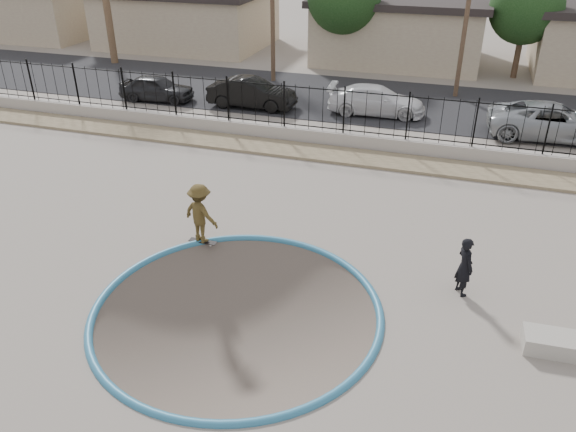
% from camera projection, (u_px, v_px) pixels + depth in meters
% --- Properties ---
extents(ground, '(120.00, 120.00, 2.20)m').
position_uv_depth(ground, '(350.00, 156.00, 24.89)').
color(ground, gray).
rests_on(ground, ground).
extents(bowl_pit, '(6.84, 6.84, 1.80)m').
position_uv_depth(bowl_pit, '(237.00, 311.00, 13.48)').
color(bowl_pit, '#51453E').
rests_on(bowl_pit, ground).
extents(coping_ring, '(7.04, 7.04, 0.20)m').
position_uv_depth(coping_ring, '(237.00, 311.00, 13.48)').
color(coping_ring, teal).
rests_on(coping_ring, ground).
extents(rock_strip, '(42.00, 1.60, 0.11)m').
position_uv_depth(rock_strip, '(336.00, 155.00, 21.99)').
color(rock_strip, '#978663').
rests_on(rock_strip, ground).
extents(retaining_wall, '(42.00, 0.45, 0.60)m').
position_uv_depth(retaining_wall, '(343.00, 140.00, 22.80)').
color(retaining_wall, gray).
rests_on(retaining_wall, ground).
extents(fence, '(40.00, 0.04, 1.80)m').
position_uv_depth(fence, '(344.00, 111.00, 22.22)').
color(fence, black).
rests_on(fence, retaining_wall).
extents(street, '(90.00, 8.00, 0.04)m').
position_uv_depth(street, '(372.00, 100.00, 28.54)').
color(street, black).
rests_on(street, ground).
extents(house_west_far, '(10.60, 8.60, 3.90)m').
position_uv_depth(house_west_far, '(35.00, 8.00, 43.08)').
color(house_west_far, tan).
rests_on(house_west_far, ground).
extents(house_west, '(11.60, 8.60, 3.90)m').
position_uv_depth(house_west, '(187.00, 16.00, 39.59)').
color(house_west, tan).
rests_on(house_west, ground).
extents(house_center, '(10.60, 8.60, 3.90)m').
position_uv_depth(house_center, '(401.00, 28.00, 35.56)').
color(house_center, tan).
rests_on(house_center, ground).
extents(street_tree_mid, '(3.96, 3.96, 5.83)m').
position_uv_depth(street_tree_mid, '(526.00, 8.00, 30.70)').
color(street_tree_mid, '#473323').
rests_on(street_tree_mid, ground).
extents(skater, '(1.28, 0.96, 1.76)m').
position_uv_depth(skater, '(201.00, 216.00, 15.81)').
color(skater, brown).
rests_on(skater, ground).
extents(skateboard, '(0.84, 0.22, 0.07)m').
position_uv_depth(skateboard, '(203.00, 241.00, 16.20)').
color(skateboard, black).
rests_on(skateboard, ground).
extents(videographer, '(0.62, 0.69, 1.57)m').
position_uv_depth(videographer, '(465.00, 266.00, 13.75)').
color(videographer, black).
rests_on(videographer, ground).
extents(concrete_ledge, '(1.63, 0.78, 0.40)m').
position_uv_depth(concrete_ledge, '(562.00, 344.00, 12.13)').
color(concrete_ledge, '#A49E92').
rests_on(concrete_ledge, ground).
extents(car_a, '(3.81, 1.80, 1.26)m').
position_uv_depth(car_a, '(157.00, 88.00, 28.17)').
color(car_a, black).
rests_on(car_a, street).
extents(car_b, '(4.26, 1.52, 1.40)m').
position_uv_depth(car_b, '(252.00, 93.00, 27.12)').
color(car_b, black).
rests_on(car_b, street).
extents(car_c, '(4.63, 2.13, 1.31)m').
position_uv_depth(car_c, '(376.00, 100.00, 26.24)').
color(car_c, silver).
rests_on(car_c, street).
extents(car_d, '(5.41, 2.79, 1.46)m').
position_uv_depth(car_d, '(553.00, 121.00, 23.37)').
color(car_d, '#9CA1A5').
rests_on(car_d, street).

